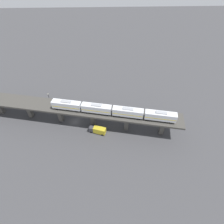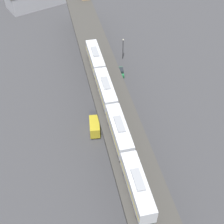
{
  "view_description": "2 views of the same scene",
  "coord_description": "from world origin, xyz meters",
  "px_view_note": "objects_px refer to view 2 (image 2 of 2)",
  "views": [
    {
      "loc": [
        -55.07,
        -14.74,
        59.13
      ],
      "look_at": [
        -4.99,
        -16.72,
        10.48
      ],
      "focal_mm": 28.0,
      "sensor_mm": 36.0,
      "label": 1
    },
    {
      "loc": [
        -24.51,
        -59.15,
        55.34
      ],
      "look_at": [
        -4.99,
        -16.72,
        10.48
      ],
      "focal_mm": 50.0,
      "sensor_mm": 36.0,
      "label": 2
    }
  ],
  "objects_px": {
    "street_lamp": "(123,47)",
    "subway_train": "(112,108)",
    "street_car_green": "(120,72)",
    "delivery_truck": "(94,124)",
    "street_car_blue": "(101,44)"
  },
  "relations": [
    {
      "from": "street_car_blue",
      "to": "delivery_truck",
      "type": "bearing_deg",
      "value": -115.88
    },
    {
      "from": "street_car_blue",
      "to": "subway_train",
      "type": "bearing_deg",
      "value": -110.01
    },
    {
      "from": "subway_train",
      "to": "street_car_green",
      "type": "xyz_separation_m",
      "value": [
        13.45,
        23.4,
        -10.59
      ]
    },
    {
      "from": "street_car_green",
      "to": "street_lamp",
      "type": "relative_size",
      "value": 0.68
    },
    {
      "from": "street_car_blue",
      "to": "delivery_truck",
      "type": "relative_size",
      "value": 0.62
    },
    {
      "from": "delivery_truck",
      "to": "street_lamp",
      "type": "distance_m",
      "value": 31.09
    },
    {
      "from": "subway_train",
      "to": "delivery_truck",
      "type": "relative_size",
      "value": 6.54
    },
    {
      "from": "street_car_green",
      "to": "delivery_truck",
      "type": "height_order",
      "value": "delivery_truck"
    },
    {
      "from": "street_car_blue",
      "to": "street_lamp",
      "type": "bearing_deg",
      "value": -70.3
    },
    {
      "from": "street_car_green",
      "to": "street_lamp",
      "type": "height_order",
      "value": "street_lamp"
    },
    {
      "from": "subway_train",
      "to": "street_car_blue",
      "type": "distance_m",
      "value": 43.31
    },
    {
      "from": "delivery_truck",
      "to": "subway_train",
      "type": "bearing_deg",
      "value": -73.99
    },
    {
      "from": "subway_train",
      "to": "delivery_truck",
      "type": "height_order",
      "value": "subway_train"
    },
    {
      "from": "street_car_green",
      "to": "delivery_truck",
      "type": "xyz_separation_m",
      "value": [
        -15.22,
        -17.22,
        0.82
      ]
    },
    {
      "from": "street_lamp",
      "to": "subway_train",
      "type": "bearing_deg",
      "value": -120.15
    }
  ]
}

